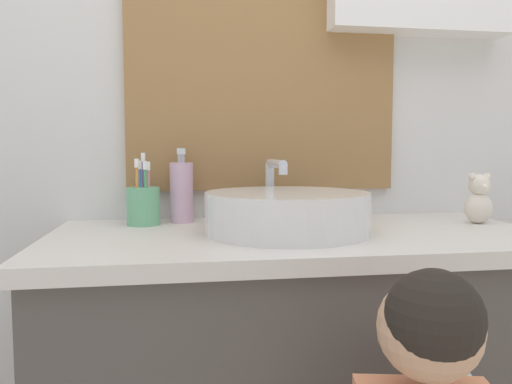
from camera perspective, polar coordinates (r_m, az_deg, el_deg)
The scene contains 5 objects.
wall_back at distance 1.50m, azimuth 3.28°, elevation 13.21°, with size 3.20×0.18×2.50m.
sink_basin at distance 1.16m, azimuth 3.57°, elevation -2.23°, with size 0.38×0.43×0.17m.
toothbrush_holder at distance 1.32m, azimuth -12.76°, elevation -1.38°, with size 0.08×0.08×0.19m.
soap_dispenser at distance 1.34m, azimuth -8.51°, elevation 0.07°, with size 0.06×0.06×0.20m.
teddy_bear at distance 1.44m, azimuth 24.11°, elevation -0.80°, with size 0.07×0.06×0.13m.
Camera 1 is at (-0.29, -0.82, 1.08)m, focal length 35.00 mm.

